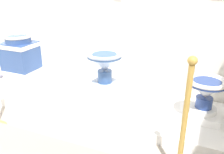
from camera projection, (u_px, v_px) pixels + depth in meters
display_platform at (103, 103)px, 2.84m from camera, size 3.25×0.91×0.10m
plinth_block_leftmost at (24, 78)px, 3.11m from camera, size 0.32×0.36×0.26m
antique_toilet_leftmost at (20, 51)px, 2.97m from camera, size 0.39×0.34×0.44m
plinth_block_slender_white at (105, 92)px, 2.83m from camera, size 0.38×0.29×0.15m
antique_toilet_slender_white at (105, 64)px, 2.70m from camera, size 0.40×0.40×0.41m
plinth_block_squat_floral at (202, 115)px, 2.42m from camera, size 0.34×0.32×0.08m
antique_toilet_squat_floral at (206, 90)px, 2.32m from camera, size 0.39×0.39×0.35m
stanchion_post_near_right at (182, 142)px, 1.73m from camera, size 0.22×0.22×0.97m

